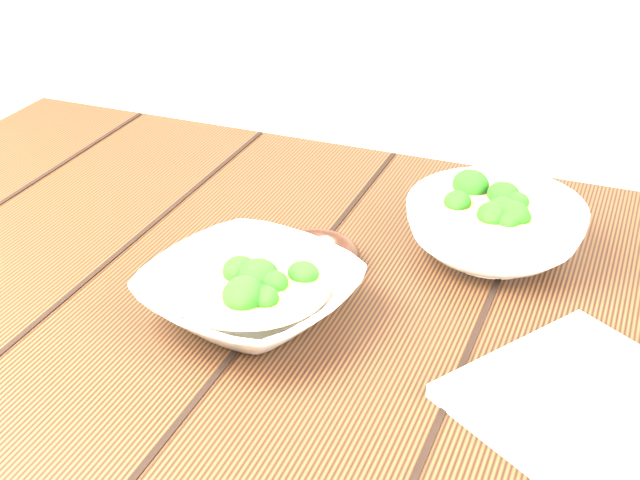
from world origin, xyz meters
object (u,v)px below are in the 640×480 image
trivet (313,257)px  napkin (614,422)px  soup_bowl_back (494,227)px  soup_bowl_front (250,293)px  table (294,401)px

trivet → napkin: 0.36m
napkin → soup_bowl_back: bearing=154.7°
soup_bowl_front → trivet: size_ratio=2.39×
soup_bowl_front → soup_bowl_back: (0.19, 0.21, 0.01)m
trivet → napkin: trivet is taller
soup_bowl_front → trivet: bearing=78.1°
soup_bowl_back → trivet: soup_bowl_back is taller
table → napkin: (0.31, -0.07, 0.13)m
napkin → trivet: bearing=-171.5°
soup_bowl_back → table: bearing=-132.0°
soup_bowl_front → soup_bowl_back: 0.28m
soup_bowl_back → trivet: size_ratio=2.01×
soup_bowl_front → soup_bowl_back: bearing=46.8°
soup_bowl_back → trivet: (-0.17, -0.10, -0.02)m
table → trivet: 0.15m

